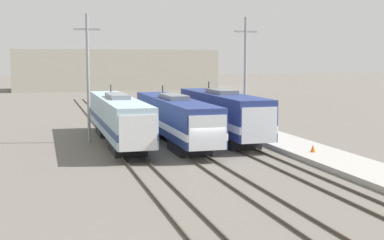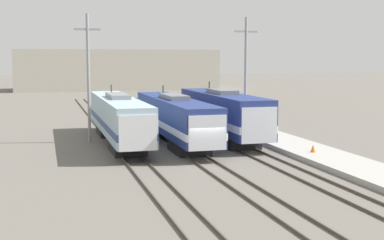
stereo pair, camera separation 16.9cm
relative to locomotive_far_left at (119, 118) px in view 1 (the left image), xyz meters
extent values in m
plane|color=#666059|center=(4.52, -9.62, -2.14)|extent=(400.00, 400.00, 0.00)
cube|color=#4C4238|center=(-0.72, -9.62, -2.07)|extent=(0.07, 120.00, 0.15)
cube|color=#4C4238|center=(0.72, -9.62, -2.07)|extent=(0.07, 120.00, 0.15)
cube|color=#4C4238|center=(3.80, -9.62, -2.07)|extent=(0.07, 120.00, 0.15)
cube|color=#4C4238|center=(5.24, -9.62, -2.07)|extent=(0.07, 120.00, 0.15)
cube|color=#4C4238|center=(8.33, -9.62, -2.07)|extent=(0.07, 120.00, 0.15)
cube|color=#4C4238|center=(9.76, -9.62, -2.07)|extent=(0.07, 120.00, 0.15)
cube|color=#232326|center=(0.00, -4.34, -1.67)|extent=(2.38, 4.31, 0.95)
cube|color=#232326|center=(0.00, 5.47, -1.67)|extent=(2.38, 4.31, 0.95)
cube|color=#9EBCCC|center=(0.00, 0.56, 0.24)|extent=(2.80, 19.61, 2.85)
cube|color=navy|center=(0.00, 0.56, -0.33)|extent=(2.84, 19.65, 0.51)
cube|color=silver|center=(0.00, -8.20, 0.02)|extent=(2.57, 2.27, 2.42)
cube|color=black|center=(0.00, -9.26, 0.55)|extent=(2.19, 0.08, 0.68)
cube|color=gray|center=(0.00, 0.56, 1.84)|extent=(1.54, 4.90, 0.35)
cylinder|color=#38383D|center=(0.00, 4.88, 2.12)|extent=(0.12, 0.12, 0.92)
cube|color=black|center=(4.52, -5.53, -1.67)|extent=(2.44, 4.18, 0.95)
cube|color=black|center=(4.52, 3.98, -1.67)|extent=(2.44, 4.18, 0.95)
cube|color=navy|center=(4.52, -0.77, 0.21)|extent=(2.87, 19.01, 2.80)
cube|color=silver|center=(4.52, -0.77, -0.35)|extent=(2.91, 19.05, 0.50)
cube|color=silver|center=(4.52, -9.21, 0.00)|extent=(2.64, 2.34, 2.38)
cube|color=black|center=(4.52, -10.30, 0.52)|extent=(2.24, 0.08, 0.67)
cube|color=slate|center=(4.52, -0.77, 1.78)|extent=(1.58, 4.75, 0.35)
cylinder|color=#38383D|center=(4.52, 3.41, 2.07)|extent=(0.12, 0.12, 0.91)
cube|color=black|center=(9.04, -4.13, -1.67)|extent=(2.54, 3.72, 0.95)
cube|color=black|center=(9.04, 4.32, -1.67)|extent=(2.54, 3.72, 0.95)
cube|color=navy|center=(9.04, 0.10, 0.36)|extent=(2.99, 16.89, 3.10)
cube|color=silver|center=(9.04, 0.10, -0.26)|extent=(3.03, 16.93, 0.56)
cube|color=silver|center=(9.04, -7.26, 0.13)|extent=(2.75, 2.39, 2.63)
cube|color=black|center=(9.04, -8.37, 0.71)|extent=(2.33, 0.08, 0.74)
cube|color=slate|center=(9.04, 0.10, 2.08)|extent=(1.64, 4.22, 0.35)
cylinder|color=#38383D|center=(9.04, 3.81, 2.35)|extent=(0.12, 0.12, 0.89)
cylinder|color=gray|center=(-2.30, 1.49, 3.25)|extent=(0.25, 0.25, 10.79)
cube|color=gray|center=(-2.30, 1.49, 7.35)|extent=(2.17, 0.16, 0.16)
cylinder|color=gray|center=(11.77, 1.49, 3.25)|extent=(0.25, 0.25, 10.79)
cube|color=gray|center=(11.77, 1.49, 7.35)|extent=(2.17, 0.16, 0.16)
cube|color=#A8A59E|center=(13.17, -9.62, -1.97)|extent=(4.00, 120.00, 0.34)
cone|color=orange|center=(12.73, -9.66, -1.52)|extent=(0.38, 0.38, 0.56)
cube|color=#B2AD9E|center=(10.29, 79.39, 2.37)|extent=(44.76, 15.68, 9.01)
camera|label=1|loc=(-6.08, -44.03, 4.96)|focal=50.00mm
camera|label=2|loc=(-5.91, -44.07, 4.96)|focal=50.00mm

